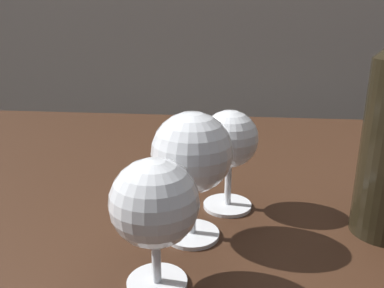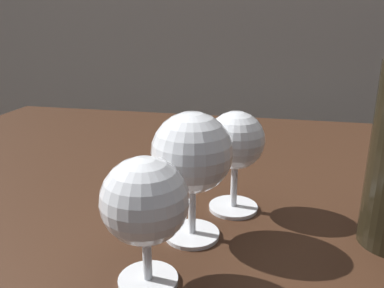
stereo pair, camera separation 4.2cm
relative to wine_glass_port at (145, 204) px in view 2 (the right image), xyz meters
The scene contains 4 objects.
dining_table 0.34m from the wine_glass_port, 81.79° to the left, with size 1.29×0.81×0.76m.
wine_glass_port is the anchor object (origin of this frame).
wine_glass_chardonnay 0.10m from the wine_glass_port, 75.29° to the left, with size 0.09×0.09×0.15m.
wine_glass_white 0.18m from the wine_glass_port, 69.31° to the left, with size 0.08×0.08×0.14m.
Camera 2 is at (0.07, -0.59, 1.01)m, focal length 36.14 mm.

